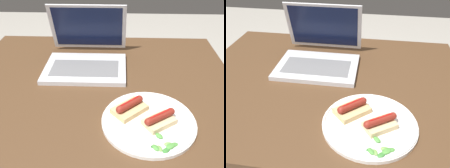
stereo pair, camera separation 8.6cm
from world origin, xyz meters
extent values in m
cube|color=#4C331E|center=(0.00, 0.00, 0.69)|extent=(1.09, 0.87, 0.04)
cylinder|color=#4C331E|center=(0.46, 0.35, 0.33)|extent=(0.04, 0.04, 0.67)
cylinder|color=#4C331E|center=(-0.46, 0.35, 0.33)|extent=(0.04, 0.04, 0.67)
cube|color=#B7B7BC|center=(-0.06, 0.08, 0.71)|extent=(0.34, 0.24, 0.02)
cube|color=slate|center=(-0.06, 0.07, 0.72)|extent=(0.28, 0.13, 0.00)
cube|color=#B7B7BC|center=(-0.06, 0.24, 0.83)|extent=(0.34, 0.08, 0.22)
cube|color=#0C1433|center=(-0.06, 0.24, 0.83)|extent=(0.30, 0.06, 0.20)
cylinder|color=white|center=(0.18, -0.23, 0.71)|extent=(0.29, 0.29, 0.01)
torus|color=white|center=(0.18, -0.23, 0.72)|extent=(0.29, 0.29, 0.01)
cube|color=#D6B784|center=(0.21, -0.25, 0.73)|extent=(0.11, 0.10, 0.02)
cylinder|color=maroon|center=(0.21, -0.25, 0.75)|extent=(0.09, 0.07, 0.02)
sphere|color=maroon|center=(0.25, -0.22, 0.75)|extent=(0.02, 0.02, 0.02)
sphere|color=maroon|center=(0.17, -0.27, 0.75)|extent=(0.02, 0.02, 0.02)
cylinder|color=red|center=(0.21, -0.25, 0.76)|extent=(0.07, 0.05, 0.00)
cube|color=tan|center=(0.12, -0.19, 0.73)|extent=(0.13, 0.13, 0.02)
cylinder|color=maroon|center=(0.12, -0.19, 0.75)|extent=(0.08, 0.08, 0.02)
sphere|color=maroon|center=(0.15, -0.17, 0.75)|extent=(0.02, 0.02, 0.02)
sphere|color=maroon|center=(0.09, -0.22, 0.75)|extent=(0.02, 0.02, 0.02)
cylinder|color=red|center=(0.12, -0.19, 0.76)|extent=(0.06, 0.05, 0.00)
ellipsoid|color=#709E4C|center=(0.23, -0.33, 0.72)|extent=(0.02, 0.02, 0.01)
ellipsoid|color=#709E4C|center=(0.22, -0.33, 0.72)|extent=(0.02, 0.02, 0.01)
ellipsoid|color=#2D662D|center=(0.18, -0.34, 0.72)|extent=(0.02, 0.02, 0.00)
ellipsoid|color=#4C8E3D|center=(0.19, -0.35, 0.72)|extent=(0.03, 0.03, 0.01)
ellipsoid|color=#709E4C|center=(0.20, -0.35, 0.72)|extent=(0.02, 0.03, 0.01)
ellipsoid|color=#4C8E3D|center=(0.23, -0.34, 0.72)|extent=(0.04, 0.03, 0.01)
ellipsoid|color=#4C8E3D|center=(0.24, -0.33, 0.72)|extent=(0.03, 0.02, 0.01)
ellipsoid|color=#387A33|center=(0.22, -0.36, 0.72)|extent=(0.03, 0.03, 0.01)
ellipsoid|color=#4C8E3D|center=(0.20, -0.30, 0.72)|extent=(0.03, 0.03, 0.01)
camera|label=1|loc=(0.09, -0.82, 1.24)|focal=40.00mm
camera|label=2|loc=(0.17, -0.81, 1.24)|focal=40.00mm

